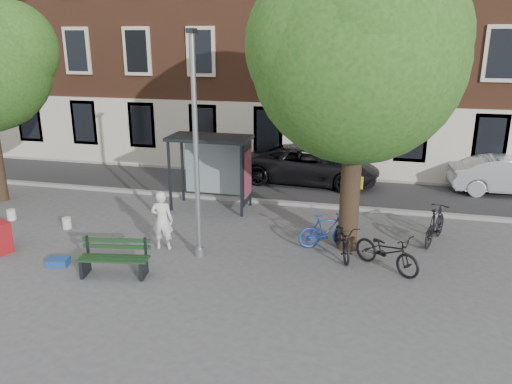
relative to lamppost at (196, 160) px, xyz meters
The scene contains 20 objects.
ground 2.78m from the lamppost, ahead, with size 90.00×90.00×0.00m, color #4C4C4F.
road 7.53m from the lamppost, 90.00° to the left, with size 40.00×4.00×0.01m, color #28282B.
curb_near 5.69m from the lamppost, 90.00° to the left, with size 40.00×0.25×0.12m, color gray.
curb_far 9.40m from the lamppost, 90.00° to the left, with size 40.00×0.25×0.12m, color gray.
building_row 13.67m from the lamppost, 90.00° to the left, with size 30.00×8.00×14.00m, color brown.
lamppost is the anchor object (origin of this frame).
tree_right 5.10m from the lamppost, 19.03° to the left, with size 5.76×5.60×8.20m.
bus_shelter 4.24m from the lamppost, 98.43° to the left, with size 2.85×1.45×2.62m.
painter 2.27m from the lamppost, 168.69° to the left, with size 0.63×0.42×1.74m, color silver.
bench 3.34m from the lamppost, 136.40° to the right, with size 1.87×0.88×0.92m.
bike_a 5.58m from the lamppost, ahead, with size 0.69×1.98×1.04m, color black.
bike_b 4.34m from the lamppost, 23.31° to the left, with size 0.48×1.69×1.01m, color #1C3A9C.
bike_c 4.63m from the lamppost, 14.21° to the left, with size 0.67×1.92×1.01m, color black.
bike_d 7.33m from the lamppost, 21.54° to the left, with size 0.54×1.89×1.14m, color black.
car_dark 8.64m from the lamppost, 76.00° to the left, with size 2.60×5.63×1.57m, color black.
car_silver 13.07m from the lamppost, 40.58° to the left, with size 1.58×4.54×1.50m, color #A3A6AB.
blue_crate 4.66m from the lamppost, 156.80° to the right, with size 0.55×0.40×0.20m, color navy.
bucket_b 5.61m from the lamppost, 168.68° to the left, with size 0.28×0.28×0.36m, color silver.
bucket_c 7.72m from the lamppost, behind, with size 0.28×0.28×0.36m, color silver.
notice_sign 5.39m from the lamppost, 36.38° to the left, with size 0.30×0.11×1.77m.
Camera 1 is at (4.61, -12.16, 5.89)m, focal length 35.00 mm.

